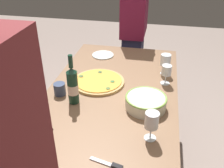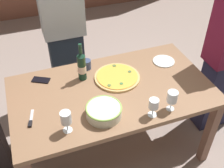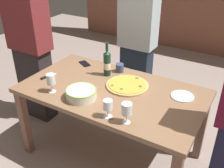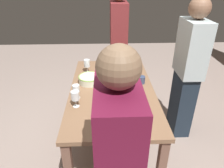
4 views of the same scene
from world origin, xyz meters
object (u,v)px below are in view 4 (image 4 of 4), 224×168
Objects in this scene: wine_glass_near_pizza at (75,96)px; person_guest_right at (188,72)px; serving_bowl at (90,79)px; wine_glass_by_bottle at (76,89)px; pizza at (124,91)px; wine_glass_far_left at (87,64)px; person_host at (118,45)px; cell_phone at (134,68)px; side_plate at (138,121)px; pizza_knife at (101,65)px; dining_table at (112,96)px; cup_amber at (142,80)px; wine_bottle at (130,71)px.

person_guest_right reaches higher than wine_glass_near_pizza.
wine_glass_by_bottle reaches higher than serving_bowl.
person_guest_right reaches higher than pizza.
wine_glass_far_left is 0.10× the size of person_host.
person_host is (-0.59, -0.17, 0.13)m from cell_phone.
person_host is at bearing 147.50° from wine_glass_far_left.
pizza_knife is at bearing -165.16° from side_plate.
cell_phone is at bearing 149.25° from dining_table.
wine_glass_by_bottle is at bearing -67.54° from cup_amber.
wine_bottle is (-0.27, 0.10, 0.11)m from pizza.
person_host reaches higher than dining_table.
wine_glass_near_pizza is 0.10× the size of person_guest_right.
wine_glass_near_pizza is 0.82m from cup_amber.
wine_glass_far_left is at bearing -25.31° from person_host.
wine_bottle is 1.96× the size of pizza_knife.
cup_amber is 0.70m from side_plate.
wine_bottle is at bearing 11.83° from person_host.
side_plate is 1.14× the size of pizza_knife.
person_host is at bearing -62.96° from person_guest_right.
wine_glass_far_left is at bearing -141.30° from pizza.
wine_glass_near_pizza is at bearing -4.28° from wine_glass_far_left.
cup_amber is (-0.44, 0.69, -0.07)m from wine_glass_near_pizza.
side_plate is 1.02m from person_guest_right.
pizza is at bearing 53.16° from dining_table.
person_guest_right reaches higher than side_plate.
wine_bottle is 0.76m from side_plate.
dining_table is 0.56m from wine_glass_far_left.
serving_bowl is at bearing 167.65° from wine_glass_near_pizza.
wine_bottle is 0.76m from wine_glass_near_pizza.
person_host is (-0.93, -0.08, 0.01)m from wine_bottle.
side_plate is 0.11× the size of person_host.
wine_glass_by_bottle is 0.69m from side_plate.
person_host is (-1.00, -0.20, 0.09)m from cup_amber.
wine_bottle is at bearing 131.96° from wine_glass_near_pizza.
wine_glass_by_bottle is at bearing -14.08° from person_host.
person_guest_right is at bearing 78.45° from wine_glass_far_left.
side_plate and cell_phone have the same top height.
wine_glass_near_pizza reaches higher than cup_amber.
side_plate is (1.00, 0.49, -0.11)m from wine_glass_far_left.
wine_glass_far_left is (-0.60, 0.07, 0.01)m from wine_glass_by_bottle.
wine_bottle is 0.17m from cup_amber.
person_guest_right is at bearing 97.73° from cup_amber.
wine_glass_by_bottle is at bearing -15.92° from pizza_knife.
wine_bottle is at bearing 160.43° from pizza.
cell_phone is 0.85× the size of pizza_knife.
pizza_knife is (-0.74, -0.24, -0.01)m from pizza.
wine_bottle is at bearing 121.92° from wine_glass_by_bottle.
wine_glass_near_pizza reaches higher than cell_phone.
pizza_knife is at bearing 166.34° from serving_bowl.
dining_table is 4.21× the size of pizza.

